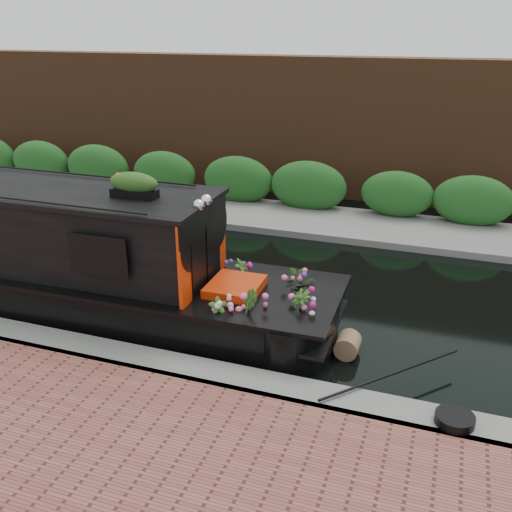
% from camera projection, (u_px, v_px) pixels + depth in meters
% --- Properties ---
extents(ground, '(80.00, 80.00, 0.00)m').
position_uv_depth(ground, '(243.00, 287.00, 11.34)').
color(ground, black).
rests_on(ground, ground).
extents(near_bank_coping, '(40.00, 0.60, 0.50)m').
position_uv_depth(near_bank_coping, '(165.00, 376.00, 8.46)').
color(near_bank_coping, slate).
rests_on(near_bank_coping, ground).
extents(far_bank_path, '(40.00, 2.40, 0.34)m').
position_uv_depth(far_bank_path, '(299.00, 222.00, 15.01)').
color(far_bank_path, slate).
rests_on(far_bank_path, ground).
extents(far_hedge, '(40.00, 1.10, 2.80)m').
position_uv_depth(far_hedge, '(308.00, 212.00, 15.79)').
color(far_hedge, '#1E531C').
rests_on(far_hedge, ground).
extents(far_brick_wall, '(40.00, 1.00, 8.00)m').
position_uv_depth(far_brick_wall, '(325.00, 193.00, 17.63)').
color(far_brick_wall, '#58331D').
rests_on(far_brick_wall, ground).
extents(narrowboat, '(12.35, 2.38, 2.88)m').
position_uv_depth(narrowboat, '(0.00, 253.00, 10.71)').
color(narrowboat, black).
rests_on(narrowboat, ground).
extents(rope_fender, '(0.37, 0.41, 0.37)m').
position_uv_depth(rope_fender, '(348.00, 345.00, 8.93)').
color(rope_fender, brown).
rests_on(rope_fender, ground).
extents(coiled_mooring_rope, '(0.49, 0.49, 0.12)m').
position_uv_depth(coiled_mooring_rope, '(455.00, 419.00, 7.06)').
color(coiled_mooring_rope, black).
rests_on(coiled_mooring_rope, near_bank_coping).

